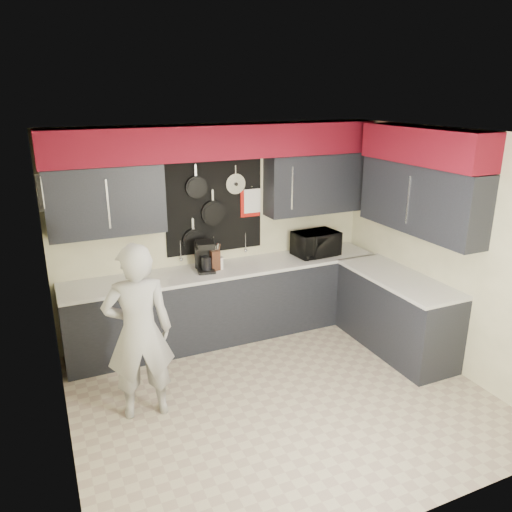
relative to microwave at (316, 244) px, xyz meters
name	(u,v)px	position (x,y,z in m)	size (l,w,h in m)	color
ground	(280,396)	(-1.22, -1.43, -1.08)	(4.00, 4.00, 0.00)	tan
back_wall_assembly	(222,176)	(-1.21, 0.17, 0.93)	(4.00, 0.36, 2.60)	#F8F0BF
right_wall_assembly	(424,189)	(0.64, -1.17, 0.87)	(0.36, 3.50, 2.60)	#F8F0BF
left_wall_assembly	(54,309)	(-3.21, -1.41, 0.26)	(0.05, 3.50, 2.60)	#F8F0BF
base_cabinets	(275,305)	(-0.73, -0.30, -0.62)	(3.95, 2.20, 0.92)	black
microwave	(316,244)	(0.00, 0.00, 0.00)	(0.56, 0.38, 0.31)	black
knife_block	(215,260)	(-1.38, 0.01, -0.04)	(0.11, 0.11, 0.24)	#3C1C13
utensil_crock	(219,263)	(-1.33, 0.02, -0.08)	(0.11, 0.11, 0.14)	white
coffee_maker	(205,256)	(-1.50, 0.02, 0.03)	(0.24, 0.28, 0.37)	black
person	(139,332)	(-2.53, -1.13, -0.22)	(0.63, 0.41, 1.71)	#A0A09D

